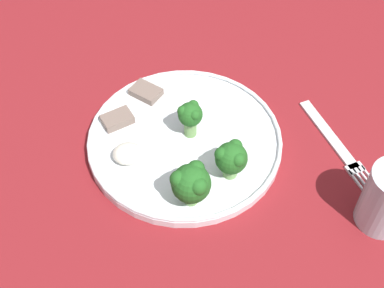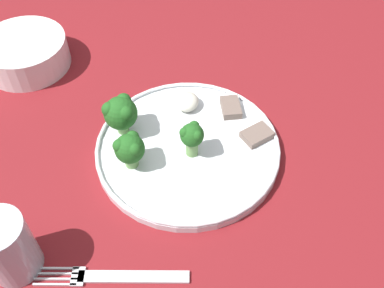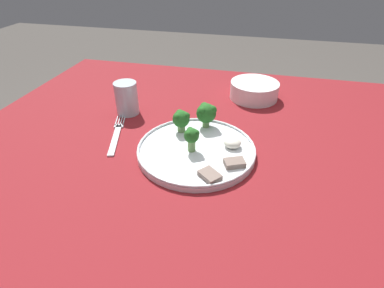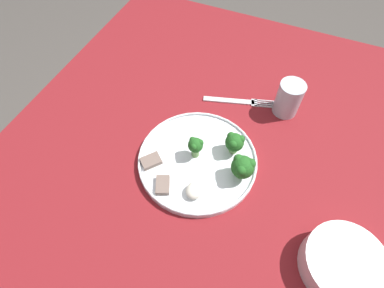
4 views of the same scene
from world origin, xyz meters
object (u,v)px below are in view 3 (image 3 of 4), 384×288
at_px(fork, 116,134).
at_px(dinner_plate, 196,150).
at_px(cream_bowl, 254,91).
at_px(drinking_glass, 127,100).

bearing_deg(fork, dinner_plate, -7.42).
height_order(fork, cream_bowl, cream_bowl).
bearing_deg(drinking_glass, dinner_plate, -32.29).
distance_m(dinner_plate, fork, 0.21).
relative_size(dinner_plate, drinking_glass, 2.97).
height_order(cream_bowl, drinking_glass, drinking_glass).
bearing_deg(cream_bowl, fork, -136.77).
height_order(dinner_plate, drinking_glass, drinking_glass).
bearing_deg(dinner_plate, fork, 172.58).
xyz_separation_m(dinner_plate, cream_bowl, (0.11, 0.33, 0.02)).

